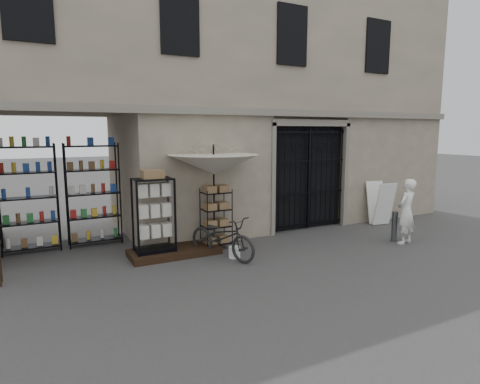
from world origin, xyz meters
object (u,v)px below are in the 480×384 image
bicycle (222,258)px  easel_sign (380,203)px  wire_rack (216,219)px  steel_bollard (394,226)px  display_cabinet (154,219)px  market_umbrella (214,159)px  white_bucket (234,252)px  shopkeeper (404,243)px

bicycle → easel_sign: easel_sign is taller
wire_rack → steel_bollard: (4.28, -1.51, -0.32)m
display_cabinet → easel_sign: 6.87m
display_cabinet → steel_bollard: size_ratio=2.30×
market_umbrella → easel_sign: 5.63m
wire_rack → easel_sign: 5.36m
market_umbrella → display_cabinet: bearing=-180.0°
steel_bollard → white_bucket: bearing=171.0°
wire_rack → steel_bollard: 4.55m
wire_rack → shopkeeper: 4.75m
wire_rack → display_cabinet: bearing=-163.3°
shopkeeper → market_umbrella: bearing=-36.6°
market_umbrella → bicycle: 2.25m
market_umbrella → easel_sign: market_umbrella is taller
bicycle → display_cabinet: bearing=128.5°
steel_bollard → shopkeeper: steel_bollard is taller
white_bucket → steel_bollard: bearing=-9.0°
steel_bollard → shopkeeper: bearing=-74.5°
wire_rack → bicycle: bearing=-88.7°
easel_sign → market_umbrella: bearing=-172.6°
white_bucket → bicycle: (-0.24, 0.12, -0.12)m
white_bucket → shopkeeper: (4.29, -0.93, -0.12)m
shopkeeper → easel_sign: size_ratio=1.29×
wire_rack → bicycle: wire_rack is taller
easel_sign → steel_bollard: bearing=-118.6°
market_umbrella → shopkeeper: (4.42, -1.74, -2.14)m
bicycle → easel_sign: size_ratio=1.43×
wire_rack → white_bucket: (0.06, -0.84, -0.58)m
bicycle → easel_sign: (5.54, 0.73, 0.65)m
shopkeeper → steel_bollard: bearing=-89.7°
bicycle → steel_bollard: (4.46, -0.78, 0.38)m
wire_rack → bicycle: 1.03m
steel_bollard → shopkeeper: 0.47m
white_bucket → shopkeeper: size_ratio=0.16×
market_umbrella → easel_sign: size_ratio=2.36×
market_umbrella → steel_bollard: market_umbrella is taller
wire_rack → white_bucket: bearing=-70.6°
bicycle → easel_sign: bearing=-16.7°
market_umbrella → white_bucket: size_ratio=11.53×
wire_rack → steel_bollard: wire_rack is taller
display_cabinet → white_bucket: display_cabinet is taller
wire_rack → bicycle: size_ratio=0.80×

